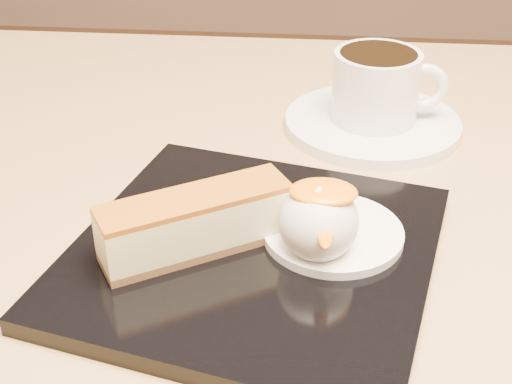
# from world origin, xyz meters

# --- Properties ---
(dessert_plate) EXTENTS (0.27, 0.27, 0.01)m
(dessert_plate) POSITION_xyz_m (-0.02, -0.02, 0.73)
(dessert_plate) COLOR black
(dessert_plate) RESTS_ON table
(cheesecake) EXTENTS (0.12, 0.09, 0.04)m
(cheesecake) POSITION_xyz_m (-0.06, -0.03, 0.75)
(cheesecake) COLOR brown
(cheesecake) RESTS_ON dessert_plate
(cream_smear) EXTENTS (0.09, 0.09, 0.01)m
(cream_smear) POSITION_xyz_m (0.03, -0.01, 0.73)
(cream_smear) COLOR white
(cream_smear) RESTS_ON dessert_plate
(ice_cream_scoop) EXTENTS (0.05, 0.05, 0.05)m
(ice_cream_scoop) POSITION_xyz_m (0.02, -0.03, 0.76)
(ice_cream_scoop) COLOR white
(ice_cream_scoop) RESTS_ON cream_smear
(mango_sauce) EXTENTS (0.04, 0.03, 0.01)m
(mango_sauce) POSITION_xyz_m (0.02, -0.02, 0.78)
(mango_sauce) COLOR orange
(mango_sauce) RESTS_ON ice_cream_scoop
(mint_sprig) EXTENTS (0.03, 0.02, 0.00)m
(mint_sprig) POSITION_xyz_m (-0.00, 0.02, 0.74)
(mint_sprig) COLOR green
(mint_sprig) RESTS_ON cream_smear
(saucer) EXTENTS (0.15, 0.15, 0.01)m
(saucer) POSITION_xyz_m (0.06, 0.18, 0.72)
(saucer) COLOR white
(saucer) RESTS_ON table
(coffee_cup) EXTENTS (0.10, 0.07, 0.06)m
(coffee_cup) POSITION_xyz_m (0.06, 0.18, 0.76)
(coffee_cup) COLOR white
(coffee_cup) RESTS_ON saucer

